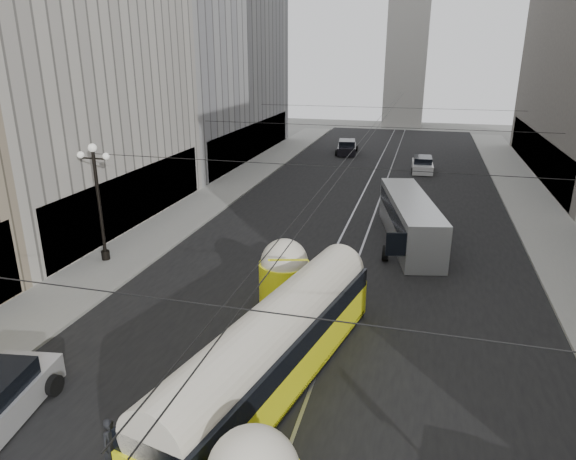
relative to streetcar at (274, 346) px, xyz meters
The scene contains 14 objects.
road 22.84m from the streetcar, 88.74° to the left, with size 20.00×85.00×0.02m, color black.
sidewalk_left 28.73m from the streetcar, 113.63° to the left, with size 4.00×72.00×0.15m, color gray.
sidewalk_right 29.14m from the streetcar, 64.57° to the left, with size 4.00×72.00×0.15m, color gray.
rail_left 22.84m from the streetcar, 90.63° to the left, with size 0.12×85.00×0.04m, color gray.
rail_right 22.87m from the streetcar, 86.86° to the left, with size 0.12×85.00×0.04m, color gray.
building_left_far 44.82m from the streetcar, 116.98° to the left, with size 12.60×28.60×28.60m.
distant_tower 71.56m from the streetcar, 89.59° to the left, with size 6.00×6.00×31.36m.
lamppost_left_mid 14.83m from the streetcar, 145.60° to the left, with size 1.86×0.44×6.37m.
catenary 22.21m from the streetcar, 88.38° to the left, with size 25.00×72.00×0.23m.
streetcar is the anchor object (origin of this frame).
city_bus 16.41m from the streetcar, 76.55° to the left, with size 4.42×10.91×2.69m.
sedan_white_far 36.58m from the streetcar, 83.33° to the left, with size 2.09×4.68×1.45m.
sedan_dark_far 44.03m from the streetcar, 95.56° to the left, with size 2.66×5.15×1.55m.
pedestrian_crossing_a 5.76m from the streetcar, 124.05° to the right, with size 0.58×0.38×1.60m, color black.
Camera 1 is at (3.83, -4.67, 10.85)m, focal length 32.00 mm.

